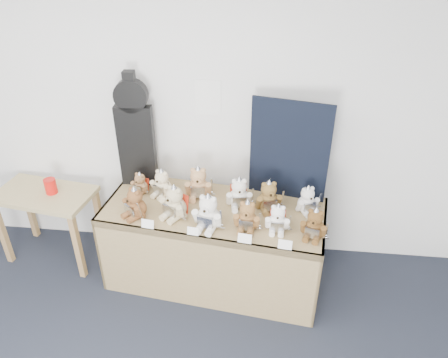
# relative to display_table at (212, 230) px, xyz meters

# --- Properties ---
(room_shell) EXTENTS (6.00, 6.00, 6.00)m
(room_shell) POSITION_rel_display_table_xyz_m (-0.09, 0.55, 0.91)
(room_shell) COLOR silver
(room_shell) RESTS_ON floor
(display_table) EXTENTS (1.85, 0.95, 0.74)m
(display_table) POSITION_rel_display_table_xyz_m (0.00, 0.00, 0.00)
(display_table) COLOR olive
(display_table) RESTS_ON floor
(side_table) EXTENTS (0.90, 0.59, 0.70)m
(side_table) POSITION_rel_display_table_xyz_m (-1.50, 0.21, -0.01)
(side_table) COLOR #958450
(side_table) RESTS_ON floor
(guitar_case) EXTENTS (0.31, 0.10, 1.00)m
(guitar_case) POSITION_rel_display_table_xyz_m (-0.68, 0.40, 0.65)
(guitar_case) COLOR black
(guitar_case) RESTS_ON display_table
(navy_board) EXTENTS (0.62, 0.15, 0.84)m
(navy_board) POSITION_rel_display_table_xyz_m (0.58, 0.34, 0.58)
(navy_board) COLOR black
(navy_board) RESTS_ON display_table
(red_cup) EXTENTS (0.10, 0.10, 0.13)m
(red_cup) POSITION_rel_display_table_xyz_m (-1.42, 0.21, 0.18)
(red_cup) COLOR red
(red_cup) RESTS_ON side_table
(teddy_front_far_left) EXTENTS (0.23, 0.23, 0.28)m
(teddy_front_far_left) POSITION_rel_display_table_xyz_m (-0.58, -0.09, 0.27)
(teddy_front_far_left) COLOR brown
(teddy_front_far_left) RESTS_ON display_table
(teddy_front_left) EXTENTS (0.25, 0.25, 0.31)m
(teddy_front_left) POSITION_rel_display_table_xyz_m (-0.28, -0.06, 0.28)
(teddy_front_left) COLOR beige
(teddy_front_left) RESTS_ON display_table
(teddy_front_centre) EXTENTS (0.26, 0.23, 0.32)m
(teddy_front_centre) POSITION_rel_display_table_xyz_m (-0.00, -0.16, 0.29)
(teddy_front_centre) COLOR white
(teddy_front_centre) RESTS_ON display_table
(teddy_front_right) EXTENTS (0.22, 0.19, 0.27)m
(teddy_front_right) POSITION_rel_display_table_xyz_m (0.29, -0.15, 0.27)
(teddy_front_right) COLOR brown
(teddy_front_right) RESTS_ON display_table
(teddy_front_far_right) EXTENTS (0.20, 0.17, 0.25)m
(teddy_front_far_right) POSITION_rel_display_table_xyz_m (0.51, -0.14, 0.26)
(teddy_front_far_right) COLOR white
(teddy_front_far_right) RESTS_ON display_table
(teddy_front_end) EXTENTS (0.22, 0.20, 0.27)m
(teddy_front_end) POSITION_rel_display_table_xyz_m (0.78, -0.19, 0.27)
(teddy_front_end) COLOR brown
(teddy_front_end) RESTS_ON display_table
(teddy_back_left) EXTENTS (0.21, 0.21, 0.27)m
(teddy_back_left) POSITION_rel_display_table_xyz_m (-0.44, 0.23, 0.27)
(teddy_back_left) COLOR beige
(teddy_back_left) RESTS_ON display_table
(teddy_back_centre_left) EXTENTS (0.25, 0.21, 0.31)m
(teddy_back_centre_left) POSITION_rel_display_table_xyz_m (-0.14, 0.24, 0.28)
(teddy_back_centre_left) COLOR tan
(teddy_back_centre_left) RESTS_ON display_table
(teddy_back_centre_right) EXTENTS (0.24, 0.21, 0.29)m
(teddy_back_centre_right) POSITION_rel_display_table_xyz_m (0.21, 0.14, 0.27)
(teddy_back_centre_right) COLOR white
(teddy_back_centre_right) RESTS_ON display_table
(teddy_back_right) EXTENTS (0.24, 0.22, 0.29)m
(teddy_back_right) POSITION_rel_display_table_xyz_m (0.44, 0.12, 0.27)
(teddy_back_right) COLOR brown
(teddy_back_right) RESTS_ON display_table
(teddy_back_end) EXTENTS (0.21, 0.20, 0.25)m
(teddy_back_end) POSITION_rel_display_table_xyz_m (0.74, 0.13, 0.26)
(teddy_back_end) COLOR white
(teddy_back_end) RESTS_ON display_table
(teddy_back_far_left) EXTENTS (0.17, 0.16, 0.21)m
(teddy_back_far_left) POSITION_rel_display_table_xyz_m (-0.63, 0.24, 0.24)
(teddy_back_far_left) COLOR #A6784D
(teddy_back_far_left) RESTS_ON display_table
(entry_card_a) EXTENTS (0.10, 0.03, 0.07)m
(entry_card_a) POSITION_rel_display_table_xyz_m (-0.45, -0.23, 0.20)
(entry_card_a) COLOR white
(entry_card_a) RESTS_ON display_table
(entry_card_b) EXTENTS (0.09, 0.03, 0.06)m
(entry_card_b) POSITION_rel_display_table_xyz_m (-0.10, -0.27, 0.19)
(entry_card_b) COLOR white
(entry_card_b) RESTS_ON display_table
(entry_card_c) EXTENTS (0.10, 0.03, 0.07)m
(entry_card_c) POSITION_rel_display_table_xyz_m (0.29, -0.32, 0.20)
(entry_card_c) COLOR white
(entry_card_c) RESTS_ON display_table
(entry_card_d) EXTENTS (0.10, 0.03, 0.07)m
(entry_card_d) POSITION_rel_display_table_xyz_m (0.57, -0.35, 0.20)
(entry_card_d) COLOR white
(entry_card_d) RESTS_ON display_table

